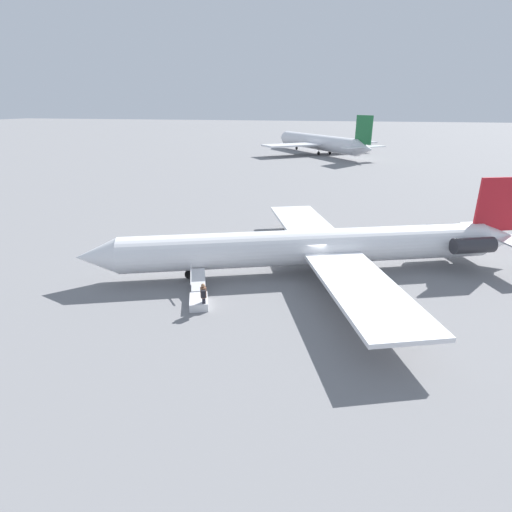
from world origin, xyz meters
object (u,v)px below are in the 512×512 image
airplane_far_center (319,142)px  passenger (204,295)px  boarding_stairs (199,297)px  airplane_main (322,246)px

airplane_far_center → passenger: airplane_far_center is taller
airplane_far_center → boarding_stairs: (-1.12, 82.83, -2.47)m
airplane_far_center → boarding_stairs: 82.87m
boarding_stairs → passenger: 1.30m
airplane_main → boarding_stairs: (6.85, 6.86, -1.60)m
airplane_main → passenger: 9.94m
boarding_stairs → passenger: passenger is taller
airplane_main → passenger: bearing=29.6°
airplane_main → passenger: (6.15, 7.75, -0.97)m
airplane_main → airplane_far_center: size_ratio=0.90×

